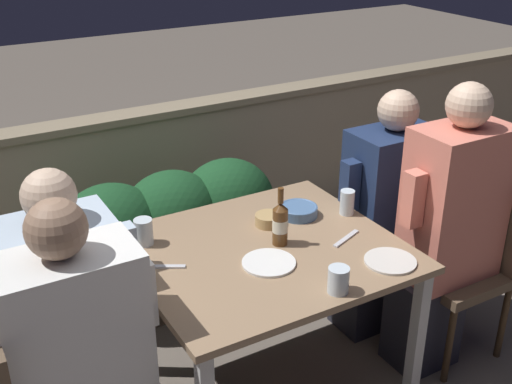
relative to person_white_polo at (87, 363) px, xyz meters
name	(u,v)px	position (x,y,z in m)	size (l,w,h in m)	color
parapet_wall	(142,184)	(0.79, 1.59, -0.15)	(9.00, 0.18, 0.90)	gray
dining_table	(265,266)	(0.79, 0.17, 0.04)	(1.05, 0.93, 0.73)	#937556
planter_hedge	(173,233)	(0.73, 1.01, -0.19)	(1.17, 0.47, 0.75)	brown
person_white_polo	(87,363)	(0.00, 0.00, 0.00)	(0.52, 0.26, 1.22)	#282833
chair_left_far	(26,346)	(-0.15, 0.30, -0.08)	(0.41, 0.41, 0.86)	brown
person_blue_shirt	(76,313)	(0.05, 0.30, -0.01)	(0.48, 0.26, 1.19)	#282833
chair_right_near	(472,250)	(1.80, -0.02, -0.08)	(0.41, 0.41, 0.86)	brown
person_coral_top	(446,231)	(1.61, -0.02, 0.07)	(0.49, 0.26, 1.34)	#282833
chair_right_far	(411,221)	(1.75, 0.34, -0.08)	(0.41, 0.41, 0.86)	brown
person_navy_jumper	(383,214)	(1.56, 0.34, 0.01)	(0.49, 0.26, 1.23)	#282833
beer_bottle	(280,223)	(0.86, 0.16, 0.22)	(0.06, 0.06, 0.25)	brown
plate_0	(269,263)	(0.74, 0.05, 0.13)	(0.21, 0.21, 0.01)	white
plate_1	(390,261)	(1.15, -0.17, 0.13)	(0.20, 0.20, 0.01)	silver
bowl_0	(298,210)	(1.06, 0.34, 0.16)	(0.17, 0.17, 0.05)	#4C709E
bowl_1	(269,219)	(0.90, 0.33, 0.16)	(0.12, 0.12, 0.05)	tan
glass_cup_0	(144,232)	(0.38, 0.44, 0.18)	(0.08, 0.08, 0.11)	silver
glass_cup_1	(347,202)	(1.26, 0.25, 0.18)	(0.06, 0.06, 0.11)	silver
glass_cup_2	(338,280)	(0.86, -0.23, 0.18)	(0.08, 0.08, 0.10)	silver
fork_0	(163,267)	(0.38, 0.23, 0.13)	(0.16, 0.10, 0.01)	silver
fork_1	(346,238)	(1.11, 0.06, 0.13)	(0.17, 0.08, 0.01)	silver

